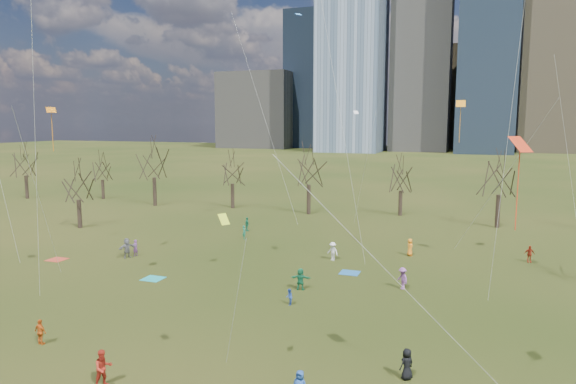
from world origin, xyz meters
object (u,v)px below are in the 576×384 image
(person_2, at_px, (103,368))
(person_4, at_px, (41,332))
(blanket_navy, at_px, (350,273))
(blanket_crimson, at_px, (57,260))
(blanket_teal, at_px, (153,279))

(person_2, relative_size, person_4, 1.22)
(blanket_navy, xyz_separation_m, blanket_crimson, (-26.30, -5.00, 0.00))
(blanket_navy, bearing_deg, person_4, -124.40)
(blanket_navy, bearing_deg, blanket_teal, -154.53)
(blanket_teal, xyz_separation_m, person_4, (1.17, -12.66, 0.73))
(blanket_navy, distance_m, blanket_crimson, 26.77)
(person_4, bearing_deg, blanket_teal, -77.52)
(blanket_crimson, bearing_deg, blanket_navy, 10.76)
(blanket_teal, bearing_deg, blanket_crimson, 170.50)
(blanket_navy, distance_m, person_2, 23.29)
(person_2, xyz_separation_m, person_4, (-6.47, 2.60, -0.16))
(blanket_teal, bearing_deg, blanket_navy, 25.47)
(blanket_navy, bearing_deg, person_2, -107.39)
(blanket_crimson, distance_m, person_4, 19.49)
(blanket_navy, height_order, person_4, person_4)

